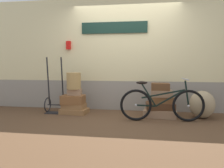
{
  "coord_description": "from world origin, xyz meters",
  "views": [
    {
      "loc": [
        0.46,
        -4.42,
        1.13
      ],
      "look_at": [
        -0.24,
        0.14,
        0.69
      ],
      "focal_mm": 34.78,
      "sensor_mm": 36.0,
      "label": 1
    }
  ],
  "objects_px": {
    "suitcase_1": "(74,106)",
    "burlap_sack": "(202,104)",
    "suitcase_3": "(75,92)",
    "suitcase_6": "(161,99)",
    "suitcase_2": "(73,100)",
    "suitcase_5": "(160,106)",
    "suitcase_4": "(160,113)",
    "luggage_trolley": "(55,101)",
    "suitcase_7": "(161,93)",
    "bicycle": "(162,104)",
    "wicker_basket": "(74,81)",
    "suitcase_8": "(160,87)",
    "suitcase_0": "(74,111)"
  },
  "relations": [
    {
      "from": "suitcase_3",
      "to": "suitcase_8",
      "type": "relative_size",
      "value": 0.81
    },
    {
      "from": "suitcase_2",
      "to": "bicycle",
      "type": "height_order",
      "value": "bicycle"
    },
    {
      "from": "suitcase_6",
      "to": "suitcase_5",
      "type": "bearing_deg",
      "value": -138.56
    },
    {
      "from": "suitcase_4",
      "to": "bicycle",
      "type": "bearing_deg",
      "value": -83.06
    },
    {
      "from": "suitcase_3",
      "to": "suitcase_6",
      "type": "xyz_separation_m",
      "value": [
        1.92,
        0.01,
        -0.12
      ]
    },
    {
      "from": "luggage_trolley",
      "to": "burlap_sack",
      "type": "height_order",
      "value": "luggage_trolley"
    },
    {
      "from": "suitcase_3",
      "to": "wicker_basket",
      "type": "height_order",
      "value": "wicker_basket"
    },
    {
      "from": "suitcase_8",
      "to": "suitcase_7",
      "type": "bearing_deg",
      "value": -0.68
    },
    {
      "from": "suitcase_6",
      "to": "luggage_trolley",
      "type": "distance_m",
      "value": 2.4
    },
    {
      "from": "suitcase_1",
      "to": "suitcase_4",
      "type": "bearing_deg",
      "value": 4.16
    },
    {
      "from": "suitcase_0",
      "to": "suitcase_3",
      "type": "distance_m",
      "value": 0.43
    },
    {
      "from": "suitcase_1",
      "to": "wicker_basket",
      "type": "distance_m",
      "value": 0.57
    },
    {
      "from": "suitcase_5",
      "to": "wicker_basket",
      "type": "xyz_separation_m",
      "value": [
        -1.91,
        0.0,
        0.51
      ]
    },
    {
      "from": "suitcase_5",
      "to": "suitcase_7",
      "type": "xyz_separation_m",
      "value": [
        0.02,
        -0.0,
        0.27
      ]
    },
    {
      "from": "suitcase_3",
      "to": "bicycle",
      "type": "height_order",
      "value": "bicycle"
    },
    {
      "from": "suitcase_3",
      "to": "luggage_trolley",
      "type": "xyz_separation_m",
      "value": [
        -0.47,
        0.02,
        -0.21
      ]
    },
    {
      "from": "suitcase_3",
      "to": "burlap_sack",
      "type": "distance_m",
      "value": 2.75
    },
    {
      "from": "suitcase_6",
      "to": "suitcase_7",
      "type": "distance_m",
      "value": 0.14
    },
    {
      "from": "wicker_basket",
      "to": "suitcase_2",
      "type": "bearing_deg",
      "value": -114.29
    },
    {
      "from": "wicker_basket",
      "to": "burlap_sack",
      "type": "height_order",
      "value": "wicker_basket"
    },
    {
      "from": "suitcase_4",
      "to": "burlap_sack",
      "type": "relative_size",
      "value": 1.18
    },
    {
      "from": "suitcase_2",
      "to": "suitcase_3",
      "type": "height_order",
      "value": "suitcase_3"
    },
    {
      "from": "suitcase_3",
      "to": "suitcase_8",
      "type": "height_order",
      "value": "suitcase_8"
    },
    {
      "from": "suitcase_1",
      "to": "burlap_sack",
      "type": "height_order",
      "value": "burlap_sack"
    },
    {
      "from": "suitcase_5",
      "to": "suitcase_0",
      "type": "bearing_deg",
      "value": 175.85
    },
    {
      "from": "suitcase_4",
      "to": "suitcase_8",
      "type": "xyz_separation_m",
      "value": [
        -0.0,
        0.02,
        0.56
      ]
    },
    {
      "from": "suitcase_8",
      "to": "wicker_basket",
      "type": "distance_m",
      "value": 1.91
    },
    {
      "from": "suitcase_2",
      "to": "bicycle",
      "type": "distance_m",
      "value": 1.96
    },
    {
      "from": "suitcase_0",
      "to": "suitcase_5",
      "type": "distance_m",
      "value": 1.91
    },
    {
      "from": "suitcase_4",
      "to": "wicker_basket",
      "type": "distance_m",
      "value": 2.02
    },
    {
      "from": "suitcase_1",
      "to": "suitcase_7",
      "type": "relative_size",
      "value": 1.1
    },
    {
      "from": "suitcase_4",
      "to": "bicycle",
      "type": "relative_size",
      "value": 0.41
    },
    {
      "from": "suitcase_0",
      "to": "burlap_sack",
      "type": "xyz_separation_m",
      "value": [
        2.75,
        0.0,
        0.23
      ]
    },
    {
      "from": "suitcase_2",
      "to": "bicycle",
      "type": "relative_size",
      "value": 0.3
    },
    {
      "from": "suitcase_2",
      "to": "suitcase_5",
      "type": "distance_m",
      "value": 1.92
    },
    {
      "from": "suitcase_0",
      "to": "luggage_trolley",
      "type": "relative_size",
      "value": 0.47
    },
    {
      "from": "suitcase_1",
      "to": "suitcase_4",
      "type": "xyz_separation_m",
      "value": [
        1.91,
        -0.01,
        -0.09
      ]
    },
    {
      "from": "burlap_sack",
      "to": "suitcase_4",
      "type": "bearing_deg",
      "value": -179.24
    },
    {
      "from": "suitcase_0",
      "to": "wicker_basket",
      "type": "bearing_deg",
      "value": 127.41
    },
    {
      "from": "suitcase_7",
      "to": "suitcase_8",
      "type": "height_order",
      "value": "suitcase_8"
    },
    {
      "from": "suitcase_0",
      "to": "wicker_basket",
      "type": "height_order",
      "value": "wicker_basket"
    },
    {
      "from": "bicycle",
      "to": "suitcase_8",
      "type": "bearing_deg",
      "value": 90.98
    },
    {
      "from": "suitcase_4",
      "to": "suitcase_8",
      "type": "distance_m",
      "value": 0.56
    },
    {
      "from": "suitcase_3",
      "to": "suitcase_4",
      "type": "xyz_separation_m",
      "value": [
        1.9,
        -0.04,
        -0.41
      ]
    },
    {
      "from": "suitcase_0",
      "to": "suitcase_5",
      "type": "bearing_deg",
      "value": 6.0
    },
    {
      "from": "suitcase_1",
      "to": "wicker_basket",
      "type": "relative_size",
      "value": 1.33
    },
    {
      "from": "suitcase_2",
      "to": "burlap_sack",
      "type": "distance_m",
      "value": 2.77
    },
    {
      "from": "suitcase_4",
      "to": "bicycle",
      "type": "xyz_separation_m",
      "value": [
        0.0,
        -0.37,
        0.26
      ]
    },
    {
      "from": "suitcase_1",
      "to": "suitcase_6",
      "type": "bearing_deg",
      "value": 5.57
    },
    {
      "from": "suitcase_2",
      "to": "burlap_sack",
      "type": "xyz_separation_m",
      "value": [
        2.77,
        0.02,
        -0.04
      ]
    }
  ]
}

